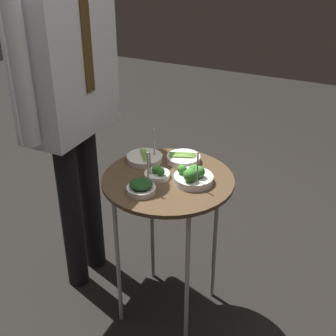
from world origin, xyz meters
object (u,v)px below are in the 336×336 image
Objects in this scene: bowl_broccoli_mid_left at (193,177)px; waiter_figure at (68,80)px; bowl_spinach_near_rim at (141,187)px; bowl_broccoli_back_right at (157,174)px; bowl_asparagus_front_center at (183,158)px; serving_cart at (168,192)px; bowl_asparagus_far_rim at (145,158)px.

waiter_figure is at bearing 86.25° from bowl_broccoli_mid_left.
bowl_broccoli_mid_left is at bearing -44.97° from bowl_spinach_near_rim.
waiter_figure is (0.06, 0.48, 0.34)m from bowl_broccoli_back_right.
waiter_figure is at bearing 66.69° from bowl_spinach_near_rim.
bowl_asparagus_front_center is at bearing -7.87° from bowl_spinach_near_rim.
bowl_spinach_near_rim is (-0.16, 0.16, -0.01)m from bowl_broccoli_mid_left.
bowl_broccoli_mid_left reaches higher than serving_cart.
serving_cart is 0.10m from bowl_broccoli_back_right.
waiter_figure reaches higher than serving_cart.
bowl_spinach_near_rim reaches higher than bowl_asparagus_front_center.
bowl_asparagus_far_rim is at bearing -81.84° from waiter_figure.
bowl_spinach_near_rim reaches higher than serving_cart.
bowl_asparagus_front_center is at bearing 36.47° from bowl_broccoli_mid_left.
bowl_spinach_near_rim is at bearing 162.57° from serving_cart.
bowl_broccoli_mid_left is at bearing -85.95° from serving_cart.
bowl_asparagus_far_rim reaches higher than bowl_asparagus_front_center.
bowl_asparagus_front_center is (0.16, 0.12, -0.02)m from bowl_broccoli_mid_left.
bowl_broccoli_back_right reaches higher than bowl_asparagus_front_center.
bowl_broccoli_back_right is at bearing -133.27° from bowl_asparagus_far_rim.
bowl_broccoli_mid_left is 0.23m from bowl_spinach_near_rim.
bowl_asparagus_front_center reaches higher than serving_cart.
serving_cart is 4.55× the size of bowl_asparagus_far_rim.
bowl_broccoli_back_right is 0.59m from waiter_figure.
bowl_broccoli_back_right is at bearing -1.45° from bowl_spinach_near_rim.
bowl_asparagus_front_center is 0.19m from bowl_broccoli_back_right.
serving_cart is 6.04× the size of bowl_broccoli_back_right.
bowl_broccoli_mid_left is 0.30m from bowl_asparagus_far_rim.
waiter_figure is (0.05, 0.53, 0.43)m from serving_cart.
bowl_asparagus_far_rim reaches higher than bowl_broccoli_back_right.
bowl_spinach_near_rim is at bearing 135.03° from bowl_broccoli_mid_left.
bowl_broccoli_mid_left is at bearing -93.75° from waiter_figure.
bowl_spinach_near_rim is (-0.16, 0.05, 0.10)m from serving_cart.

